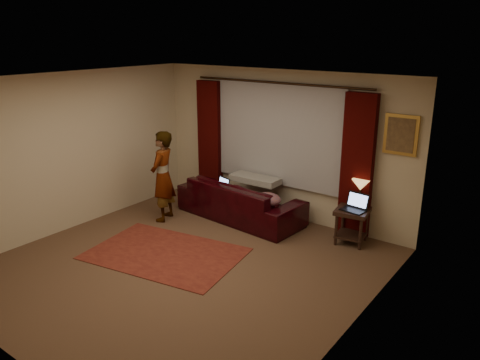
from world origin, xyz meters
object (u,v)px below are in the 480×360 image
at_px(laptop_table, 354,203).
at_px(person, 163,176).
at_px(sofa, 240,193).
at_px(tiffany_lamp, 360,193).
at_px(end_table, 351,226).
at_px(laptop_sofa, 219,185).

height_order(laptop_table, person, person).
height_order(sofa, laptop_table, sofa).
distance_m(sofa, tiffany_lamp, 2.11).
height_order(end_table, person, person).
height_order(sofa, tiffany_lamp, tiffany_lamp).
height_order(sofa, person, person).
xyz_separation_m(sofa, person, (-1.05, -0.85, 0.33)).
bearing_deg(person, laptop_table, 88.41).
relative_size(sofa, laptop_sofa, 7.19).
xyz_separation_m(sofa, end_table, (2.02, 0.21, -0.19)).
height_order(laptop_sofa, tiffany_lamp, tiffany_lamp).
distance_m(sofa, person, 1.39).
height_order(laptop_sofa, laptop_table, laptop_table).
distance_m(laptop_sofa, tiffany_lamp, 2.50).
bearing_deg(laptop_table, end_table, 125.78).
xyz_separation_m(laptop_sofa, tiffany_lamp, (2.44, 0.47, 0.21)).
height_order(tiffany_lamp, laptop_table, tiffany_lamp).
height_order(tiffany_lamp, person, person).
bearing_deg(person, tiffany_lamp, 91.78).
bearing_deg(laptop_table, sofa, -168.70).
height_order(end_table, laptop_table, laptop_table).
relative_size(laptop_sofa, laptop_table, 0.83).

